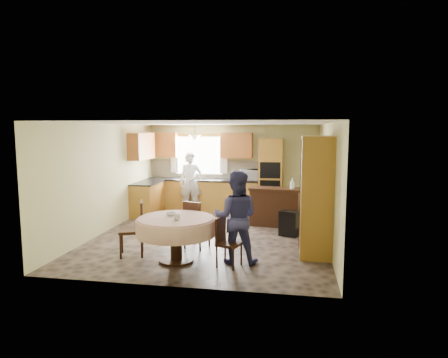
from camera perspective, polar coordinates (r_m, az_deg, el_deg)
floor at (r=9.08m, az=-1.74°, el=-8.02°), size 5.00×6.00×0.01m
ceiling at (r=8.77m, az=-1.80°, el=7.96°), size 5.00×6.00×0.01m
wall_back at (r=11.77m, az=1.19°, el=1.66°), size 5.00×0.02×2.50m
wall_front at (r=5.97m, az=-7.64°, el=-3.78°), size 5.00×0.02×2.50m
wall_left at (r=9.66m, az=-16.46°, el=0.16°), size 0.02×6.00×2.50m
wall_right at (r=8.68m, az=14.60°, el=-0.53°), size 0.02×6.00×2.50m
window at (r=11.92m, az=-3.59°, el=3.40°), size 1.40×0.03×1.10m
curtain_left at (r=12.06m, az=-7.12°, el=3.65°), size 0.22×0.02×1.15m
curtain_right at (r=11.71m, az=-0.07°, el=3.60°), size 0.22×0.02×1.15m
base_cab_back at (r=11.74m, az=-3.15°, el=-2.35°), size 3.30×0.60×0.88m
counter_back at (r=11.68m, az=-3.16°, el=-0.12°), size 3.30×0.64×0.04m
base_cab_left at (r=11.29m, az=-10.89°, el=-2.85°), size 0.60×1.20×0.88m
counter_left at (r=11.22m, az=-10.95°, el=-0.54°), size 0.64×1.20×0.04m
backsplash at (r=11.93m, az=-2.86°, el=1.39°), size 3.30×0.02×0.55m
wall_cab_left at (r=12.05m, az=-8.64°, el=4.86°), size 0.85×0.33×0.72m
wall_cab_right at (r=11.54m, az=1.81°, el=4.84°), size 0.90×0.33×0.72m
wall_cab_side at (r=11.18m, az=-11.72°, el=4.62°), size 0.33×1.20×0.72m
oven_tower at (r=11.37m, az=6.69°, el=0.45°), size 0.66×0.62×2.12m
oven_upper at (r=11.03m, az=6.61°, el=1.25°), size 0.56×0.01×0.45m
oven_lower at (r=11.09m, az=6.57°, el=-1.32°), size 0.56×0.01×0.45m
pendant at (r=11.43m, az=-4.17°, el=5.85°), size 0.36×0.36×0.18m
sideboard at (r=9.92m, az=7.29°, el=-4.14°), size 1.29×0.66×0.89m
space_heater at (r=9.08m, az=9.32°, el=-6.29°), size 0.48×0.42×0.56m
cupboard at (r=7.81m, az=13.04°, el=-2.26°), size 0.59×1.18×2.25m
dining_table at (r=7.24m, az=-6.88°, el=-6.85°), size 1.42×1.42×0.81m
chair_left at (r=7.73m, az=-12.48°, el=-6.53°), size 0.57×0.57×1.03m
chair_back at (r=7.99m, az=-4.18°, el=-6.21°), size 0.53×0.53×0.96m
chair_right at (r=7.00m, az=0.22°, el=-8.61°), size 0.46×0.46×0.86m
framed_picture at (r=9.52m, az=14.07°, el=3.24°), size 0.06×0.57×0.47m
microwave at (r=11.37m, az=3.70°, el=0.58°), size 0.62×0.47×0.31m
person_sink at (r=11.35m, az=-4.80°, el=-0.53°), size 0.69×0.52×1.73m
person_dining at (r=7.09m, az=1.75°, el=-5.49°), size 0.82×0.65×1.65m
bowl_sideboard at (r=9.85m, az=6.08°, el=-1.42°), size 0.29×0.29×0.06m
bottle_sideboard at (r=9.82m, az=9.74°, el=-0.79°), size 0.15×0.15×0.30m
cup_table at (r=6.97m, az=-6.76°, el=-5.47°), size 0.15×0.15×0.10m
bowl_table at (r=7.36m, az=-7.60°, el=-4.98°), size 0.24×0.24×0.06m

